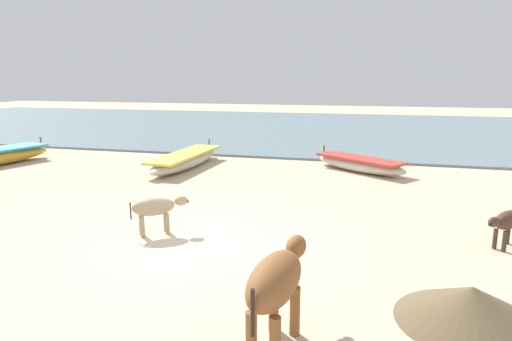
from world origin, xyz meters
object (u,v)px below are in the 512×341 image
(fishing_boat_1, at_px, (360,164))
(calf_near_dark, at_px, (507,222))
(calf_far_dun, at_px, (156,208))
(cow_adult_brown, at_px, (276,281))
(fishing_boat_0, at_px, (186,160))

(fishing_boat_1, relative_size, calf_near_dark, 3.63)
(calf_far_dun, bearing_deg, fishing_boat_1, 25.61)
(cow_adult_brown, xyz_separation_m, calf_far_dun, (-2.77, 2.71, -0.23))
(fishing_boat_0, bearing_deg, cow_adult_brown, -148.97)
(fishing_boat_0, xyz_separation_m, calf_near_dark, (7.75, -4.80, 0.20))
(calf_near_dark, bearing_deg, calf_far_dun, -40.84)
(cow_adult_brown, relative_size, calf_far_dun, 1.68)
(fishing_boat_1, distance_m, calf_near_dark, 6.16)
(cow_adult_brown, relative_size, calf_near_dark, 1.85)
(fishing_boat_1, distance_m, calf_far_dun, 7.26)
(fishing_boat_0, relative_size, cow_adult_brown, 2.72)
(cow_adult_brown, height_order, calf_far_dun, cow_adult_brown)
(calf_near_dark, bearing_deg, cow_adult_brown, 0.74)
(fishing_boat_0, height_order, cow_adult_brown, cow_adult_brown)
(fishing_boat_0, bearing_deg, calf_far_dun, -159.25)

